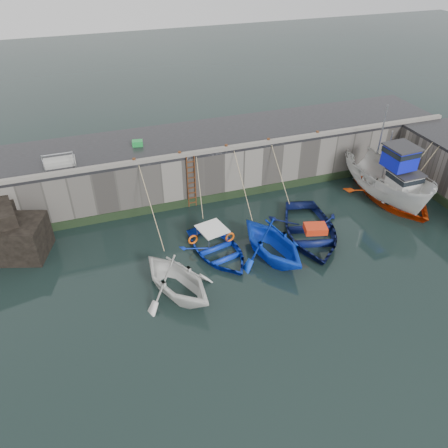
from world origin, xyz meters
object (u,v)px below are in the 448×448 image
object	(u,v)px
boat_near_navy	(309,236)
fish_crate	(137,143)
boat_near_blue	(218,253)
bollard_d	(268,141)
bollard_e	(317,133)
bollard_a	(134,161)
bollard_b	(180,154)
boat_near_blacktrim	(271,256)
boat_far_orange	(393,194)
bollard_c	(226,147)
ladder	(191,182)
boat_far_white	(386,181)
boat_near_white	(178,292)

from	to	relation	value
boat_near_navy	fish_crate	size ratio (longest dim) A/B	9.50
boat_near_blue	bollard_d	world-z (taller)	bollard_d
bollard_e	bollard_a	bearing A→B (deg)	180.00
bollard_a	bollard_b	world-z (taller)	same
boat_near_blacktrim	boat_near_blue	bearing A→B (deg)	143.38
boat_near_navy	boat_far_orange	bearing A→B (deg)	28.94
bollard_c	boat_near_blue	bearing A→B (deg)	-113.78
ladder	bollard_a	distance (m)	3.47
ladder	boat_near_blue	bearing A→B (deg)	-90.05
boat_far_orange	bollard_c	xyz separation A→B (m)	(-9.30, 3.60, 2.90)
boat_near_navy	bollard_e	size ratio (longest dim) A/B	20.00
boat_near_blacktrim	boat_far_orange	distance (m)	9.39
bollard_b	ladder	bearing A→B (deg)	-33.86
boat_far_white	boat_near_white	bearing A→B (deg)	-167.42
boat_near_blacktrim	bollard_c	world-z (taller)	bollard_c
boat_near_navy	bollard_c	bearing A→B (deg)	133.98
bollard_b	bollard_d	size ratio (longest dim) A/B	1.00
boat_near_white	boat_near_blacktrim	size ratio (longest dim) A/B	0.96
bollard_b	boat_near_blacktrim	bearing A→B (deg)	-64.09
fish_crate	bollard_c	distance (m)	5.11
bollard_a	bollard_e	xyz separation A→B (m)	(11.00, 0.00, 0.00)
bollard_b	bollard_d	bearing A→B (deg)	0.00
boat_near_white	bollard_a	size ratio (longest dim) A/B	15.30
ladder	bollard_e	bearing A→B (deg)	2.40
boat_near_blue	bollard_a	xyz separation A→B (m)	(-3.00, 5.00, 3.30)
bollard_d	bollard_e	size ratio (longest dim) A/B	1.00
boat_near_blue	bollard_c	xyz separation A→B (m)	(2.20, 5.00, 3.30)
ladder	bollard_c	world-z (taller)	bollard_c
ladder	bollard_d	distance (m)	5.11
ladder	bollard_c	bearing A→B (deg)	8.67
boat_near_white	bollard_b	distance (m)	8.11
boat_near_blue	boat_far_orange	distance (m)	11.60
boat_far_orange	bollard_d	size ratio (longest dim) A/B	21.92
ladder	boat_near_navy	world-z (taller)	ladder
boat_far_white	fish_crate	xyz separation A→B (m)	(-13.57, 5.32, 2.18)
bollard_d	boat_near_white	bearing A→B (deg)	-136.28
boat_near_blacktrim	boat_near_navy	bearing A→B (deg)	5.41
boat_far_orange	bollard_b	world-z (taller)	boat_far_orange
boat_near_blacktrim	bollard_d	xyz separation A→B (m)	(2.35, 6.08, 3.30)
boat_near_blacktrim	fish_crate	xyz separation A→B (m)	(-4.90, 8.19, 3.31)
bollard_e	boat_near_blacktrim	bearing A→B (deg)	-132.38
bollard_d	boat_far_white	bearing A→B (deg)	-26.93
boat_near_blue	boat_far_orange	size ratio (longest dim) A/B	0.73
fish_crate	boat_near_white	bearing A→B (deg)	-81.66
boat_near_blacktrim	boat_near_white	bearing A→B (deg)	178.37
bollard_b	boat_near_navy	bearing A→B (deg)	-42.94
boat_near_white	boat_near_blue	distance (m)	3.35
boat_near_white	bollard_d	distance (m)	10.78
boat_near_blue	fish_crate	bearing A→B (deg)	96.52
boat_near_navy	bollard_b	size ratio (longest dim) A/B	20.00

